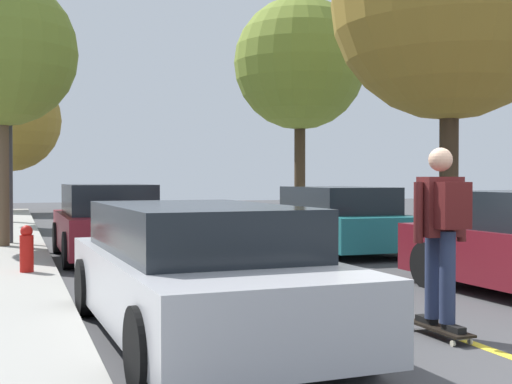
# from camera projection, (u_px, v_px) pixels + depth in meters

# --- Properties ---
(ground) EXTENTS (80.00, 80.00, 0.00)m
(ground) POSITION_uv_depth(u_px,v_px,m) (484.00, 347.00, 6.25)
(ground) COLOR #424244
(center_line) EXTENTS (0.12, 39.20, 0.01)m
(center_line) POSITION_uv_depth(u_px,v_px,m) (307.00, 284.00, 10.02)
(center_line) COLOR gold
(center_line) RESTS_ON ground
(parked_car_left_nearest) EXTENTS (2.05, 4.48, 1.28)m
(parked_car_left_nearest) POSITION_uv_depth(u_px,v_px,m) (199.00, 271.00, 6.62)
(parked_car_left_nearest) COLOR #B7B7BC
(parked_car_left_nearest) RESTS_ON ground
(parked_car_left_near) EXTENTS (1.85, 4.02, 1.42)m
(parked_car_left_near) POSITION_uv_depth(u_px,v_px,m) (107.00, 223.00, 13.08)
(parked_car_left_near) COLOR maroon
(parked_car_left_near) RESTS_ON ground
(parked_car_right_near) EXTENTS (1.98, 4.50, 1.36)m
(parked_car_right_near) POSITION_uv_depth(u_px,v_px,m) (335.00, 220.00, 14.42)
(parked_car_right_near) COLOR #196066
(parked_car_right_near) RESTS_ON ground
(street_tree_left_nearest) EXTENTS (3.09, 3.09, 5.56)m
(street_tree_left_nearest) POSITION_uv_depth(u_px,v_px,m) (2.00, 52.00, 14.14)
(street_tree_left_nearest) COLOR brown
(street_tree_left_nearest) RESTS_ON sidewalk_left
(street_tree_left_near) EXTENTS (3.59, 3.59, 6.80)m
(street_tree_left_near) POSITION_uv_depth(u_px,v_px,m) (5.00, 66.00, 21.95)
(street_tree_left_near) COLOR #4C3823
(street_tree_left_near) RESTS_ON sidewalk_left
(street_tree_left_far) EXTENTS (4.58, 4.58, 6.27)m
(street_tree_left_far) POSITION_uv_depth(u_px,v_px,m) (8.00, 120.00, 30.17)
(street_tree_left_far) COLOR brown
(street_tree_left_far) RESTS_ON sidewalk_left
(street_tree_right_nearest) EXTENTS (4.76, 4.76, 7.33)m
(street_tree_right_nearest) POSITION_uv_depth(u_px,v_px,m) (450.00, 2.00, 13.75)
(street_tree_right_nearest) COLOR #3D2D1E
(street_tree_right_nearest) RESTS_ON sidewalk_right
(street_tree_right_near) EXTENTS (4.02, 4.02, 6.91)m
(street_tree_right_near) POSITION_uv_depth(u_px,v_px,m) (300.00, 64.00, 20.95)
(street_tree_right_near) COLOR #3D2D1E
(street_tree_right_near) RESTS_ON sidewalk_right
(fire_hydrant) EXTENTS (0.20, 0.20, 0.70)m
(fire_hydrant) POSITION_uv_depth(u_px,v_px,m) (27.00, 249.00, 10.25)
(fire_hydrant) COLOR #B2140F
(fire_hydrant) RESTS_ON sidewalk_left
(streetlamp) EXTENTS (0.36, 0.24, 5.17)m
(streetlamp) POSITION_uv_depth(u_px,v_px,m) (9.00, 105.00, 14.80)
(streetlamp) COLOR #38383D
(streetlamp) RESTS_ON sidewalk_left
(skateboard) EXTENTS (0.23, 0.84, 0.10)m
(skateboard) POSITION_uv_depth(u_px,v_px,m) (440.00, 329.00, 6.63)
(skateboard) COLOR black
(skateboard) RESTS_ON ground
(skateboarder) EXTENTS (0.58, 0.70, 1.73)m
(skateboarder) POSITION_uv_depth(u_px,v_px,m) (442.00, 225.00, 6.58)
(skateboarder) COLOR black
(skateboarder) RESTS_ON skateboard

